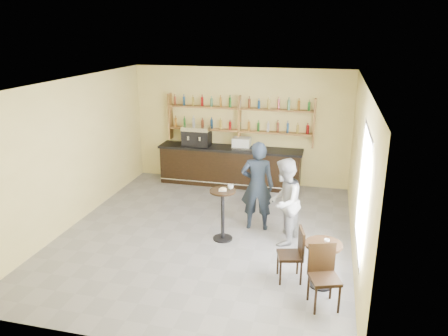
% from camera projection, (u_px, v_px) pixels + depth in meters
% --- Properties ---
extents(floor, '(7.00, 7.00, 0.00)m').
position_uv_depth(floor, '(206.00, 234.00, 9.31)').
color(floor, slate).
rests_on(floor, ground).
extents(ceiling, '(7.00, 7.00, 0.00)m').
position_uv_depth(ceiling, '(204.00, 83.00, 8.33)').
color(ceiling, white).
rests_on(ceiling, wall_back).
extents(wall_back, '(7.00, 0.00, 7.00)m').
position_uv_depth(wall_back, '(240.00, 126.00, 12.05)').
color(wall_back, '#ECDA86').
rests_on(wall_back, floor).
extents(wall_front, '(7.00, 0.00, 7.00)m').
position_uv_depth(wall_front, '(129.00, 241.00, 5.59)').
color(wall_front, '#ECDA86').
rests_on(wall_front, floor).
extents(wall_left, '(0.00, 7.00, 7.00)m').
position_uv_depth(wall_left, '(73.00, 153.00, 9.50)').
color(wall_left, '#ECDA86').
rests_on(wall_left, floor).
extents(wall_right, '(0.00, 7.00, 7.00)m').
position_uv_depth(wall_right, '(359.00, 174.00, 8.14)').
color(wall_right, '#ECDA86').
rests_on(wall_right, floor).
extents(window_pane, '(0.00, 2.00, 2.00)m').
position_uv_depth(window_pane, '(363.00, 191.00, 7.00)').
color(window_pane, white).
rests_on(window_pane, wall_right).
extents(window_frame, '(0.04, 1.70, 2.10)m').
position_uv_depth(window_frame, '(363.00, 191.00, 7.00)').
color(window_frame, black).
rests_on(window_frame, wall_right).
extents(shelf_unit, '(4.00, 0.26, 1.40)m').
position_uv_depth(shelf_unit, '(239.00, 120.00, 11.87)').
color(shelf_unit, brown).
rests_on(shelf_unit, wall_back).
extents(liquor_bottles, '(3.68, 0.10, 1.00)m').
position_uv_depth(liquor_bottles, '(240.00, 113.00, 11.82)').
color(liquor_bottles, '#8C5919').
rests_on(liquor_bottles, shelf_unit).
extents(bar_counter, '(3.95, 0.77, 1.07)m').
position_uv_depth(bar_counter, '(230.00, 166.00, 12.11)').
color(bar_counter, black).
rests_on(bar_counter, floor).
extents(espresso_machine, '(0.77, 0.50, 0.54)m').
position_uv_depth(espresso_machine, '(197.00, 136.00, 12.07)').
color(espresso_machine, black).
rests_on(espresso_machine, bar_counter).
extents(pastry_case, '(0.51, 0.42, 0.29)m').
position_uv_depth(pastry_case, '(242.00, 143.00, 11.82)').
color(pastry_case, silver).
rests_on(pastry_case, bar_counter).
extents(pedestal_table, '(0.59, 0.59, 1.09)m').
position_uv_depth(pedestal_table, '(223.00, 215.00, 8.94)').
color(pedestal_table, black).
rests_on(pedestal_table, floor).
extents(napkin, '(0.19, 0.19, 0.00)m').
position_uv_depth(napkin, '(223.00, 190.00, 8.77)').
color(napkin, white).
rests_on(napkin, pedestal_table).
extents(donut, '(0.14, 0.14, 0.05)m').
position_uv_depth(donut, '(223.00, 189.00, 8.75)').
color(donut, '#DCA750').
rests_on(donut, napkin).
extents(cup_pedestal, '(0.13, 0.13, 0.09)m').
position_uv_depth(cup_pedestal, '(231.00, 187.00, 8.81)').
color(cup_pedestal, white).
rests_on(cup_pedestal, pedestal_table).
extents(man_main, '(0.75, 0.53, 1.96)m').
position_uv_depth(man_main, '(257.00, 186.00, 9.32)').
color(man_main, black).
rests_on(man_main, floor).
extents(cafe_table, '(0.64, 0.64, 0.79)m').
position_uv_depth(cafe_table, '(322.00, 265.00, 7.36)').
color(cafe_table, black).
rests_on(cafe_table, floor).
extents(cup_cafe, '(0.10, 0.10, 0.08)m').
position_uv_depth(cup_cafe, '(327.00, 242.00, 7.21)').
color(cup_cafe, white).
rests_on(cup_cafe, cafe_table).
extents(chair_west, '(0.50, 0.50, 0.96)m').
position_uv_depth(chair_west, '(290.00, 255.00, 7.51)').
color(chair_west, black).
rests_on(chair_west, floor).
extents(chair_south, '(0.56, 0.56, 1.02)m').
position_uv_depth(chair_south, '(325.00, 278.00, 6.76)').
color(chair_south, black).
rests_on(chair_south, floor).
extents(patron_second, '(0.80, 0.96, 1.78)m').
position_uv_depth(patron_second, '(284.00, 202.00, 8.71)').
color(patron_second, gray).
rests_on(patron_second, floor).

